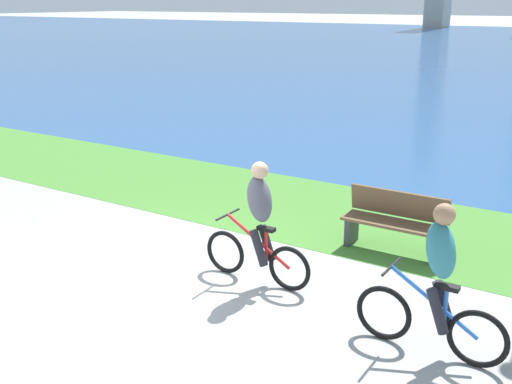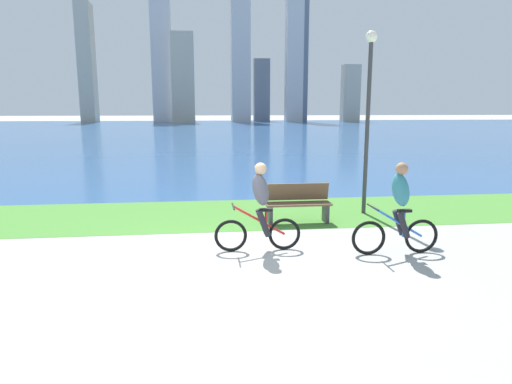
# 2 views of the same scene
# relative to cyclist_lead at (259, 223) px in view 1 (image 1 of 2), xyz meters

# --- Properties ---
(ground_plane) EXTENTS (300.00, 300.00, 0.00)m
(ground_plane) POSITION_rel_cyclist_lead_xyz_m (-0.95, -0.82, -0.83)
(ground_plane) COLOR #9E9E99
(grass_strip_bayside) EXTENTS (120.00, 3.32, 0.01)m
(grass_strip_bayside) POSITION_rel_cyclist_lead_xyz_m (-0.95, 2.98, -0.82)
(grass_strip_bayside) COLOR #478433
(grass_strip_bayside) RESTS_ON ground
(cyclist_lead) EXTENTS (1.60, 0.52, 1.64)m
(cyclist_lead) POSITION_rel_cyclist_lead_xyz_m (0.00, 0.00, 0.00)
(cyclist_lead) COLOR black
(cyclist_lead) RESTS_ON ground
(cyclist_trailing) EXTENTS (1.62, 0.52, 1.67)m
(cyclist_trailing) POSITION_rel_cyclist_lead_xyz_m (2.44, -0.47, 0.01)
(cyclist_trailing) COLOR black
(cyclist_trailing) RESTS_ON ground
(bench_near_path) EXTENTS (1.50, 0.47, 0.90)m
(bench_near_path) POSITION_rel_cyclist_lead_xyz_m (1.12, 1.96, -0.38)
(bench_near_path) COLOR brown
(bench_near_path) RESTS_ON ground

